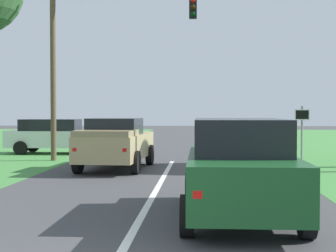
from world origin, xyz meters
name	(u,v)px	position (x,y,z in m)	size (l,w,h in m)	color
ground_plane	(158,186)	(0.00, 9.07, 0.00)	(120.00, 120.00, 0.00)	#424244
red_suv_near	(239,166)	(1.96, 4.91, 1.03)	(2.23, 4.86, 1.98)	#194C23
pickup_truck_lead	(116,143)	(-1.92, 13.14, 0.97)	(2.47, 5.09, 1.88)	tan
traffic_light	(93,44)	(-3.42, 16.17, 5.00)	(6.81, 0.40, 7.65)	brown
keep_moving_sign	(302,127)	(5.35, 15.72, 1.50)	(0.60, 0.09, 2.34)	gray
crossing_suv_far	(54,135)	(-6.19, 19.76, 0.92)	(4.74, 2.13, 1.74)	silver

